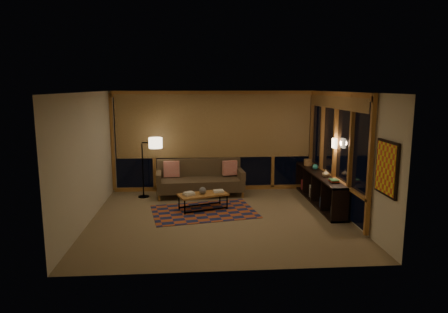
{
  "coord_description": "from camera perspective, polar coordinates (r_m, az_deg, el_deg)",
  "views": [
    {
      "loc": [
        -0.52,
        -8.24,
        2.82
      ],
      "look_at": [
        0.14,
        0.65,
        1.24
      ],
      "focal_mm": 32.0,
      "sensor_mm": 36.0,
      "label": 1
    }
  ],
  "objects": [
    {
      "name": "floor_lamp",
      "position": [
        10.38,
        -11.54,
        -1.53
      ],
      "size": [
        0.58,
        0.45,
        1.56
      ],
      "primitive_type": null,
      "rotation": [
        0.0,
        0.0,
        -0.23
      ],
      "color": "black",
      "rests_on": "floor"
    },
    {
      "name": "pillow_right",
      "position": [
        10.57,
        0.84,
        -1.85
      ],
      "size": [
        0.4,
        0.21,
        0.38
      ],
      "primitive_type": null,
      "rotation": [
        0.0,
        0.0,
        0.22
      ],
      "color": "#BA0E0D",
      "rests_on": "sofa"
    },
    {
      "name": "window_wall_back",
      "position": [
        10.79,
        -1.42,
        2.18
      ],
      "size": [
        5.3,
        0.16,
        2.6
      ],
      "primitive_type": null,
      "color": "#A35A25",
      "rests_on": "walls"
    },
    {
      "name": "walls",
      "position": [
        8.39,
        -0.6,
        -0.07
      ],
      "size": [
        5.51,
        5.01,
        2.7
      ],
      "color": "beige",
      "rests_on": "floor"
    },
    {
      "name": "bookshelf",
      "position": [
        10.02,
        13.43,
        -4.38
      ],
      "size": [
        0.4,
        2.99,
        0.75
      ],
      "primitive_type": null,
      "color": "black",
      "rests_on": "floor"
    },
    {
      "name": "pillow_left",
      "position": [
        10.52,
        -7.5,
        -1.91
      ],
      "size": [
        0.42,
        0.17,
        0.41
      ],
      "primitive_type": null,
      "rotation": [
        0.0,
        0.0,
        0.07
      ],
      "color": "#BA0E0D",
      "rests_on": "sofa"
    },
    {
      "name": "vase",
      "position": [
        9.52,
        14.33,
        -2.34
      ],
      "size": [
        0.18,
        0.18,
        0.17
      ],
      "primitive_type": "imported",
      "rotation": [
        0.0,
        0.0,
        0.09
      ],
      "color": "tan",
      "rests_on": "bookshelf"
    },
    {
      "name": "basket",
      "position": [
        10.81,
        11.92,
        -0.81
      ],
      "size": [
        0.26,
        0.26,
        0.16
      ],
      "primitive_type": "cylinder",
      "rotation": [
        0.0,
        0.0,
        0.25
      ],
      "color": "#9B7046",
      "rests_on": "bookshelf"
    },
    {
      "name": "teal_bowl",
      "position": [
        10.28,
        12.9,
        -1.46
      ],
      "size": [
        0.17,
        0.17,
        0.14
      ],
      "primitive_type": "sphere",
      "rotation": [
        0.0,
        0.0,
        -0.25
      ],
      "color": "teal",
      "rests_on": "bookshelf"
    },
    {
      "name": "sofa",
      "position": [
        10.38,
        -3.43,
        -3.16
      ],
      "size": [
        2.28,
        1.06,
        0.91
      ],
      "primitive_type": null,
      "rotation": [
        0.0,
        0.0,
        0.07
      ],
      "color": "brown",
      "rests_on": "floor"
    },
    {
      "name": "wall_art",
      "position": [
        7.29,
        22.17,
        -1.55
      ],
      "size": [
        0.06,
        0.74,
        0.94
      ],
      "primitive_type": null,
      "color": "#D0421C",
      "rests_on": "walls"
    },
    {
      "name": "window_wall_right",
      "position": [
        9.52,
        15.48,
        0.77
      ],
      "size": [
        0.16,
        3.7,
        2.6
      ],
      "primitive_type": null,
      "color": "#A35A25",
      "rests_on": "walls"
    },
    {
      "name": "ceramic_pot",
      "position": [
        9.21,
        -3.07,
        -4.86
      ],
      "size": [
        0.19,
        0.19,
        0.17
      ],
      "primitive_type": "sphere",
      "rotation": [
        0.0,
        0.0,
        0.18
      ],
      "color": "black",
      "rests_on": "coffee_table"
    },
    {
      "name": "shelf_book_stack",
      "position": [
        9.02,
        15.43,
        -3.41
      ],
      "size": [
        0.2,
        0.25,
        0.07
      ],
      "primitive_type": null,
      "rotation": [
        0.0,
        0.0,
        -0.18
      ],
      "color": "silver",
      "rests_on": "bookshelf"
    },
    {
      "name": "coffee_table",
      "position": [
        9.29,
        -3.01,
        -6.45
      ],
      "size": [
        1.23,
        0.85,
        0.37
      ],
      "primitive_type": null,
      "rotation": [
        0.0,
        0.0,
        0.33
      ],
      "color": "#A35A25",
      "rests_on": "floor"
    },
    {
      "name": "wall_sconce",
      "position": [
        9.33,
        15.5,
        1.83
      ],
      "size": [
        0.12,
        0.18,
        0.22
      ],
      "primitive_type": null,
      "color": "beige",
      "rests_on": "walls"
    },
    {
      "name": "ceiling",
      "position": [
        8.26,
        -0.62,
        9.19
      ],
      "size": [
        5.5,
        5.0,
        0.01
      ],
      "primitive_type": "cube",
      "color": "white",
      "rests_on": "walls"
    },
    {
      "name": "area_rug",
      "position": [
        9.17,
        -2.88,
        -7.86
      ],
      "size": [
        2.53,
        1.92,
        0.01
      ],
      "primitive_type": "cube",
      "rotation": [
        0.0,
        0.0,
        0.18
      ],
      "color": "#A44921",
      "rests_on": "floor"
    },
    {
      "name": "floor",
      "position": [
        8.73,
        -0.58,
        -8.83
      ],
      "size": [
        5.5,
        5.0,
        0.01
      ],
      "primitive_type": "cube",
      "color": "#8A7356",
      "rests_on": "ground"
    },
    {
      "name": "book_stack_a",
      "position": [
        9.14,
        -5.03,
        -5.31
      ],
      "size": [
        0.3,
        0.29,
        0.07
      ],
      "primitive_type": null,
      "rotation": [
        0.0,
        0.0,
        0.57
      ],
      "color": "silver",
      "rests_on": "coffee_table"
    },
    {
      "name": "book_stack_b",
      "position": [
        9.36,
        -0.77,
        -4.97
      ],
      "size": [
        0.3,
        0.25,
        0.05
      ],
      "primitive_type": null,
      "rotation": [
        0.0,
        0.0,
        0.16
      ],
      "color": "silver",
      "rests_on": "coffee_table"
    }
  ]
}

